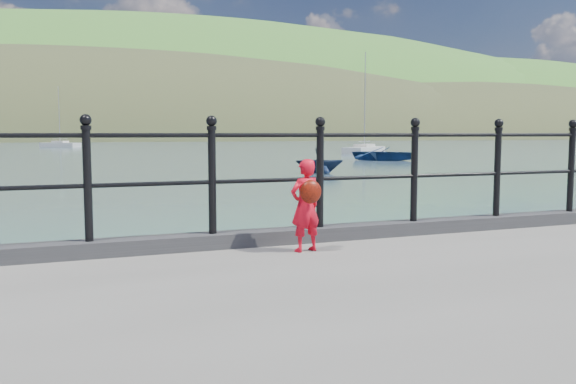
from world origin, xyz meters
name	(u,v)px	position (x,y,z in m)	size (l,w,h in m)	color
ground	(264,332)	(0.00, 0.00, 0.00)	(600.00, 600.00, 0.00)	#2D4251
kerb	(268,237)	(0.00, -0.15, 1.07)	(60.00, 0.30, 0.15)	#28282B
railing	(268,166)	(0.00, -0.15, 1.82)	(18.11, 0.11, 1.20)	black
far_shore	(155,195)	(38.34, 239.41, -22.57)	(830.00, 200.00, 156.00)	#333A21
child	(306,204)	(0.21, -0.67, 1.47)	(0.37, 0.33, 0.92)	red
launch_blue	(385,154)	(23.19, 36.30, 0.55)	(3.76, 5.26, 1.09)	navy
launch_navy	(320,161)	(11.74, 24.02, 0.69)	(2.25, 2.60, 1.37)	#0D1932
sailboat_far	(364,150)	(30.26, 52.55, 0.34)	(7.38, 6.81, 11.07)	beige
sailboat_deep	(60,145)	(0.15, 95.65, 0.34)	(6.12, 5.92, 9.64)	beige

